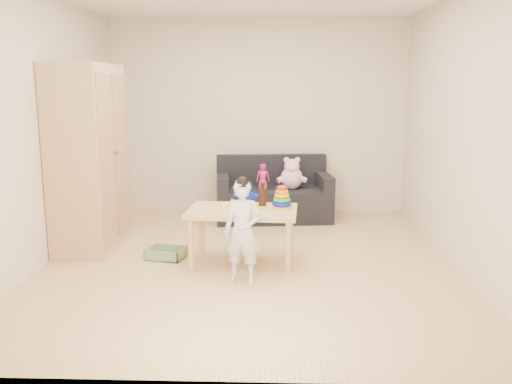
{
  "coord_description": "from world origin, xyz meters",
  "views": [
    {
      "loc": [
        0.24,
        -5.15,
        1.71
      ],
      "look_at": [
        0.05,
        0.25,
        0.65
      ],
      "focal_mm": 38.0,
      "sensor_mm": 36.0,
      "label": 1
    }
  ],
  "objects_px": {
    "wardrobe": "(89,158)",
    "sofa": "(273,204)",
    "toddler": "(243,233)",
    "play_table": "(242,237)"
  },
  "relations": [
    {
      "from": "play_table",
      "to": "toddler",
      "type": "xyz_separation_m",
      "value": [
        0.03,
        -0.49,
        0.17
      ]
    },
    {
      "from": "wardrobe",
      "to": "toddler",
      "type": "xyz_separation_m",
      "value": [
        1.68,
        -1.02,
        -0.52
      ]
    },
    {
      "from": "wardrobe",
      "to": "sofa",
      "type": "distance_m",
      "value": 2.45
    },
    {
      "from": "wardrobe",
      "to": "sofa",
      "type": "relative_size",
      "value": 1.33
    },
    {
      "from": "wardrobe",
      "to": "play_table",
      "type": "xyz_separation_m",
      "value": [
        1.65,
        -0.53,
        -0.69
      ]
    },
    {
      "from": "sofa",
      "to": "toddler",
      "type": "bearing_deg",
      "value": -102.6
    },
    {
      "from": "sofa",
      "to": "play_table",
      "type": "relative_size",
      "value": 1.4
    },
    {
      "from": "play_table",
      "to": "sofa",
      "type": "bearing_deg",
      "value": 80.7
    },
    {
      "from": "wardrobe",
      "to": "toddler",
      "type": "height_order",
      "value": "wardrobe"
    },
    {
      "from": "sofa",
      "to": "toddler",
      "type": "height_order",
      "value": "toddler"
    }
  ]
}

